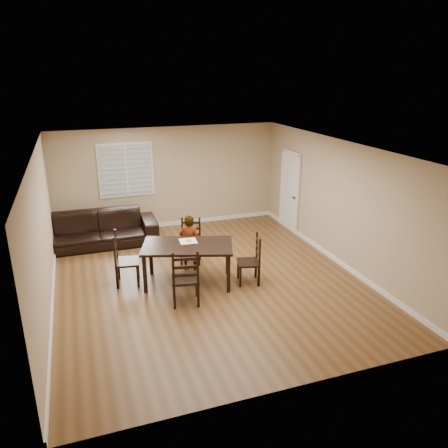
% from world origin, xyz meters
% --- Properties ---
extents(ground, '(7.00, 7.00, 0.00)m').
position_xyz_m(ground, '(0.00, 0.00, 0.00)').
color(ground, brown).
rests_on(ground, ground).
extents(room, '(6.04, 7.04, 2.72)m').
position_xyz_m(room, '(0.04, 0.18, 1.81)').
color(room, tan).
rests_on(room, ground).
extents(dining_table, '(1.98, 1.48, 0.82)m').
position_xyz_m(dining_table, '(-0.40, -0.02, 0.74)').
color(dining_table, black).
rests_on(dining_table, ground).
extents(chair_near, '(0.56, 0.54, 0.99)m').
position_xyz_m(chair_near, '(-0.05, 1.03, 0.45)').
color(chair_near, black).
rests_on(chair_near, ground).
extents(chair_far, '(0.57, 0.55, 1.10)m').
position_xyz_m(chair_far, '(-0.67, -0.91, 0.50)').
color(chair_far, black).
rests_on(chair_far, ground).
extents(chair_left, '(0.53, 0.56, 1.09)m').
position_xyz_m(chair_left, '(-1.68, 0.38, 0.49)').
color(chair_left, black).
rests_on(chair_left, ground).
extents(chair_right, '(0.52, 0.54, 1.01)m').
position_xyz_m(chair_right, '(0.87, -0.42, 0.46)').
color(chair_right, black).
rests_on(chair_right, ground).
extents(child, '(0.53, 0.48, 1.22)m').
position_xyz_m(child, '(-0.20, 0.59, 0.61)').
color(child, gray).
rests_on(child, ground).
extents(napkin, '(0.36, 0.36, 0.00)m').
position_xyz_m(napkin, '(-0.34, 0.17, 0.83)').
color(napkin, beige).
rests_on(napkin, dining_table).
extents(donut, '(0.11, 0.11, 0.04)m').
position_xyz_m(donut, '(-0.32, 0.16, 0.85)').
color(donut, gold).
rests_on(donut, napkin).
extents(sofa, '(2.81, 1.13, 0.82)m').
position_xyz_m(sofa, '(-1.95, 2.66, 0.41)').
color(sofa, black).
rests_on(sofa, ground).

